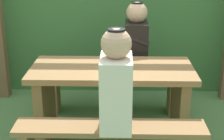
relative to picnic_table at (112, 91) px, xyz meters
name	(u,v)px	position (x,y,z in m)	size (l,w,h in m)	color
ground_plane	(112,140)	(0.00, 0.00, -0.49)	(12.00, 12.00, 0.00)	#4E7441
hedge_backdrop	(115,5)	(0.00, 1.64, 0.50)	(6.40, 0.92, 1.99)	#3A6833
picnic_table	(112,91)	(0.00, 0.00, 0.00)	(1.40, 0.64, 0.71)	olive
bench_far	(113,83)	(0.00, 0.59, -0.15)	(1.40, 0.24, 0.47)	olive
person_white_shirt	(116,83)	(0.04, -0.58, 0.31)	(0.25, 0.35, 0.72)	silver
person_black_coat	(136,40)	(0.23, 0.58, 0.31)	(0.25, 0.35, 0.72)	black
drinking_glass	(114,58)	(0.01, 0.12, 0.27)	(0.06, 0.06, 0.09)	silver
bottle_left	(127,59)	(0.13, -0.03, 0.31)	(0.07, 0.07, 0.21)	silver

